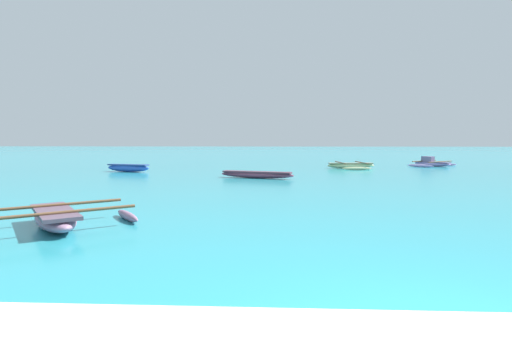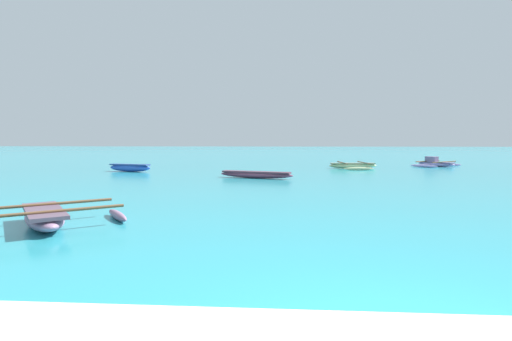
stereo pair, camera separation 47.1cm
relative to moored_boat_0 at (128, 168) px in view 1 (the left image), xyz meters
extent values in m
ellipsoid|color=blue|center=(0.00, 0.00, -0.03)|extent=(2.91, 1.23, 0.47)
cube|color=navy|center=(0.00, 0.00, 0.17)|extent=(2.68, 1.15, 0.08)
ellipsoid|color=beige|center=(14.15, 3.73, -0.07)|extent=(3.27, 0.75, 0.38)
cube|color=gray|center=(14.15, 3.73, 0.08)|extent=(3.01, 0.71, 0.08)
cylinder|color=brown|center=(14.88, 3.78, 0.14)|extent=(0.28, 3.13, 0.07)
cylinder|color=brown|center=(13.42, 3.68, 0.14)|extent=(0.28, 3.13, 0.07)
ellipsoid|color=beige|center=(14.04, 5.29, -0.16)|extent=(1.94, 0.33, 0.20)
ellipsoid|color=beige|center=(14.26, 2.16, -0.16)|extent=(1.94, 0.33, 0.20)
ellipsoid|color=gray|center=(4.16, -15.46, -0.06)|extent=(2.14, 2.47, 0.40)
cube|color=#5A4656|center=(4.16, -15.46, 0.10)|extent=(1.99, 2.29, 0.08)
cylinder|color=brown|center=(4.51, -15.91, 0.16)|extent=(2.55, 1.97, 0.07)
cylinder|color=brown|center=(3.82, -15.01, 0.16)|extent=(2.55, 1.97, 0.07)
ellipsoid|color=gray|center=(5.42, -14.50, -0.16)|extent=(1.05, 1.30, 0.20)
ellipsoid|color=#8E435E|center=(8.04, -3.68, -0.09)|extent=(3.90, 1.65, 0.34)
cube|color=#5A3140|center=(8.04, -3.68, 0.05)|extent=(3.59, 1.54, 0.08)
ellipsoid|color=#C19FE3|center=(20.60, 6.27, -0.09)|extent=(2.26, 2.56, 0.35)
cube|color=slate|center=(20.60, 6.27, 0.05)|extent=(2.10, 2.37, 0.08)
cube|color=slate|center=(20.38, 6.54, 0.28)|extent=(0.91, 0.94, 0.38)
cylinder|color=brown|center=(21.01, 5.78, 0.11)|extent=(2.47, 2.05, 0.07)
cylinder|color=brown|center=(20.20, 6.75, 0.11)|extent=(2.47, 2.05, 0.07)
ellipsoid|color=#C19FE3|center=(21.82, 7.26, -0.16)|extent=(1.49, 1.75, 0.20)
ellipsoid|color=#C19FE3|center=(19.39, 5.27, -0.16)|extent=(1.49, 1.75, 0.20)
camera|label=1|loc=(8.99, -23.87, 1.66)|focal=28.00mm
camera|label=2|loc=(9.46, -23.84, 1.66)|focal=28.00mm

